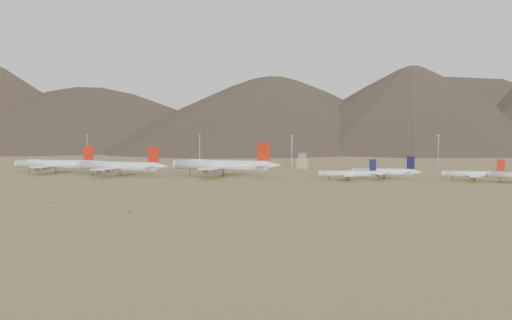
% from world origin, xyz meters
% --- Properties ---
extents(ground, '(3000.00, 3000.00, 0.00)m').
position_xyz_m(ground, '(0.00, 0.00, 0.00)').
color(ground, tan).
rests_on(ground, ground).
extents(mountain_ridge, '(4400.00, 1000.00, 300.00)m').
position_xyz_m(mountain_ridge, '(0.00, 900.00, 150.00)').
color(mountain_ridge, '#4E3F2F').
rests_on(mountain_ridge, ground).
extents(widebody_west, '(64.27, 49.55, 19.09)m').
position_xyz_m(widebody_west, '(-128.01, 33.44, 6.58)').
color(widebody_west, white).
rests_on(widebody_west, ground).
extents(widebody_centre, '(65.42, 50.41, 19.43)m').
position_xyz_m(widebody_centre, '(-74.77, 20.63, 6.70)').
color(widebody_centre, white).
rests_on(widebody_centre, ground).
extents(widebody_east, '(73.46, 56.31, 21.81)m').
position_xyz_m(widebody_east, '(-8.82, 32.17, 7.52)').
color(widebody_east, white).
rests_on(widebody_east, ground).
extents(narrowbody_a, '(38.31, 28.01, 12.76)m').
position_xyz_m(narrowbody_a, '(73.43, 21.98, 4.14)').
color(narrowbody_a, white).
rests_on(narrowbody_a, ground).
extents(narrowbody_b, '(43.10, 31.28, 14.27)m').
position_xyz_m(narrowbody_b, '(93.71, 36.29, 4.63)').
color(narrowbody_b, white).
rests_on(narrowbody_b, ground).
extents(narrowbody_c, '(39.95, 28.55, 13.18)m').
position_xyz_m(narrowbody_c, '(145.82, 31.93, 4.28)').
color(narrowbody_c, white).
rests_on(narrowbody_c, ground).
extents(control_tower, '(8.00, 8.00, 12.00)m').
position_xyz_m(control_tower, '(30.00, 120.00, 5.32)').
color(control_tower, gray).
rests_on(control_tower, ground).
extents(mast_far_west, '(2.00, 0.60, 25.70)m').
position_xyz_m(mast_far_west, '(-151.05, 123.64, 14.20)').
color(mast_far_west, gray).
rests_on(mast_far_west, ground).
extents(mast_west, '(2.00, 0.60, 25.70)m').
position_xyz_m(mast_west, '(-55.19, 129.47, 14.20)').
color(mast_west, gray).
rests_on(mast_west, ground).
extents(mast_centre, '(2.00, 0.60, 25.70)m').
position_xyz_m(mast_centre, '(23.17, 110.54, 14.20)').
color(mast_centre, gray).
rests_on(mast_centre, ground).
extents(mast_east, '(2.00, 0.60, 25.70)m').
position_xyz_m(mast_east, '(130.48, 142.96, 14.20)').
color(mast_east, gray).
rests_on(mast_east, ground).
extents(desert_scrub, '(417.30, 168.63, 0.86)m').
position_xyz_m(desert_scrub, '(-28.89, -101.23, 0.33)').
color(desert_scrub, brown).
rests_on(desert_scrub, ground).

